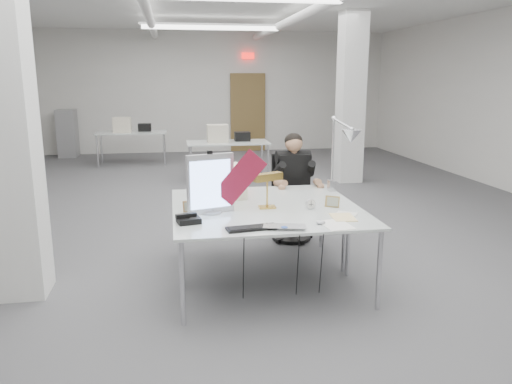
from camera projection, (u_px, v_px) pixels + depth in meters
room_shell at (239, 99)px, 6.77m from camera, size 10.04×14.04×3.24m
desk_main at (275, 220)px, 4.45m from camera, size 1.80×0.90×0.02m
desk_second at (258, 197)px, 5.31m from camera, size 1.80×0.90×0.02m
bg_desk_a at (228, 143)px, 9.76m from camera, size 1.60×0.80×0.02m
bg_desk_b at (131, 132)px, 11.55m from camera, size 1.60×0.80×0.02m
filing_cabinet at (68, 133)px, 12.70m from camera, size 0.45×0.55×1.20m
office_chair at (292, 194)px, 6.14m from camera, size 0.60×0.60×1.16m
seated_person at (293, 170)px, 6.02m from camera, size 0.55×0.67×0.96m
monitor at (210, 184)px, 4.58m from camera, size 0.44×0.17×0.55m
pennant at (240, 178)px, 4.58m from camera, size 0.49×0.13×0.54m
keyboard at (252, 228)px, 4.14m from camera, size 0.44×0.20×0.02m
laptop at (284, 229)px, 4.10m from camera, size 0.40×0.30×0.03m
mouse at (321, 222)px, 4.28m from camera, size 0.09×0.07×0.03m
bankers_lamp at (267, 190)px, 4.78m from camera, size 0.34×0.24×0.36m
desk_phone at (189, 220)px, 4.32m from camera, size 0.22×0.21×0.05m
picture_frame_left at (190, 206)px, 4.68m from camera, size 0.14×0.07×0.10m
picture_frame_right at (332, 202)px, 4.84m from camera, size 0.14×0.10×0.11m
desk_clock at (311, 204)px, 4.77m from camera, size 0.10×0.04×0.10m
paper_stack_a at (336, 225)px, 4.25m from camera, size 0.26×0.34×0.01m
paper_stack_b at (343, 217)px, 4.48m from camera, size 0.22×0.29×0.01m
paper_stack_c at (347, 214)px, 4.61m from camera, size 0.23×0.21×0.01m
beige_monitor at (225, 182)px, 5.19m from camera, size 0.43×0.41×0.34m
architect_lamp at (340, 153)px, 5.20m from camera, size 0.32×0.74×0.92m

